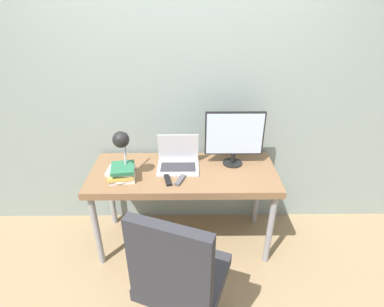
% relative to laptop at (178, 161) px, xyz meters
% --- Properties ---
extents(ground_plane, '(12.00, 12.00, 0.00)m').
position_rel_laptop_xyz_m(ground_plane, '(0.04, -0.38, -0.82)').
color(ground_plane, '#937A56').
extents(wall_back, '(8.00, 0.05, 2.60)m').
position_rel_laptop_xyz_m(wall_back, '(0.04, 0.31, 0.48)').
color(wall_back, gray).
rests_on(wall_back, ground_plane).
extents(desk, '(1.54, 0.63, 0.76)m').
position_rel_laptop_xyz_m(desk, '(0.04, -0.07, -0.13)').
color(desk, brown).
rests_on(desk, ground_plane).
extents(laptop, '(0.34, 0.26, 0.27)m').
position_rel_laptop_xyz_m(laptop, '(0.00, 0.00, 0.00)').
color(laptop, silver).
rests_on(laptop, desk).
extents(monitor, '(0.49, 0.17, 0.47)m').
position_rel_laptop_xyz_m(monitor, '(0.47, 0.05, 0.21)').
color(monitor, black).
rests_on(monitor, desk).
extents(desk_lamp, '(0.12, 0.27, 0.41)m').
position_rel_laptop_xyz_m(desk_lamp, '(-0.41, -0.18, 0.26)').
color(desk_lamp, '#4C4C51').
rests_on(desk_lamp, desk).
extents(office_chair, '(0.63, 0.63, 1.07)m').
position_rel_laptop_xyz_m(office_chair, '(0.03, -0.97, -0.22)').
color(office_chair, black).
rests_on(office_chair, ground_plane).
extents(book_stack, '(0.23, 0.22, 0.11)m').
position_rel_laptop_xyz_m(book_stack, '(-0.44, -0.19, 0.00)').
color(book_stack, silver).
rests_on(book_stack, desk).
extents(tv_remote, '(0.07, 0.15, 0.02)m').
position_rel_laptop_xyz_m(tv_remote, '(-0.08, -0.22, -0.04)').
color(tv_remote, black).
rests_on(tv_remote, desk).
extents(media_remote, '(0.09, 0.15, 0.02)m').
position_rel_laptop_xyz_m(media_remote, '(0.02, -0.22, -0.04)').
color(media_remote, '#4C4C51').
rests_on(media_remote, desk).
extents(game_controller, '(0.14, 0.10, 0.04)m').
position_rel_laptop_xyz_m(game_controller, '(-0.45, -0.23, -0.03)').
color(game_controller, white).
rests_on(game_controller, desk).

